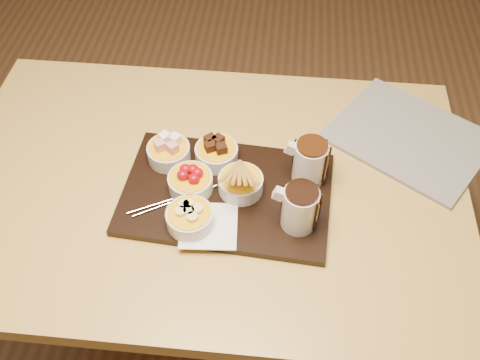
# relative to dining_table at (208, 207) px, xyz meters

# --- Properties ---
(ground) EXTENTS (5.00, 5.00, 0.00)m
(ground) POSITION_rel_dining_table_xyz_m (0.00, 0.00, -0.65)
(ground) COLOR brown
(ground) RESTS_ON ground
(dining_table) EXTENTS (1.20, 0.80, 0.75)m
(dining_table) POSITION_rel_dining_table_xyz_m (0.00, 0.00, 0.00)
(dining_table) COLOR gold
(dining_table) RESTS_ON ground
(serving_board) EXTENTS (0.48, 0.33, 0.02)m
(serving_board) POSITION_rel_dining_table_xyz_m (0.05, -0.04, 0.11)
(serving_board) COLOR black
(serving_board) RESTS_ON dining_table
(napkin) EXTENTS (0.13, 0.13, 0.00)m
(napkin) POSITION_rel_dining_table_xyz_m (0.03, -0.14, 0.12)
(napkin) COLOR white
(napkin) RESTS_ON serving_board
(bowl_marshmallows) EXTENTS (0.10, 0.10, 0.04)m
(bowl_marshmallows) POSITION_rel_dining_table_xyz_m (-0.09, 0.05, 0.14)
(bowl_marshmallows) COLOR beige
(bowl_marshmallows) RESTS_ON serving_board
(bowl_cake) EXTENTS (0.10, 0.10, 0.04)m
(bowl_cake) POSITION_rel_dining_table_xyz_m (0.02, 0.05, 0.14)
(bowl_cake) COLOR beige
(bowl_cake) RESTS_ON serving_board
(bowl_strawberries) EXTENTS (0.10, 0.10, 0.04)m
(bowl_strawberries) POSITION_rel_dining_table_xyz_m (-0.03, -0.04, 0.14)
(bowl_strawberries) COLOR beige
(bowl_strawberries) RESTS_ON serving_board
(bowl_biscotti) EXTENTS (0.10, 0.10, 0.04)m
(bowl_biscotti) POSITION_rel_dining_table_xyz_m (0.08, -0.03, 0.14)
(bowl_biscotti) COLOR beige
(bowl_biscotti) RESTS_ON serving_board
(bowl_bananas) EXTENTS (0.10, 0.10, 0.04)m
(bowl_bananas) POSITION_rel_dining_table_xyz_m (-0.01, -0.13, 0.14)
(bowl_bananas) COLOR beige
(bowl_bananas) RESTS_ON serving_board
(pitcher_dark_chocolate) EXTENTS (0.08, 0.08, 0.10)m
(pitcher_dark_chocolate) POSITION_rel_dining_table_xyz_m (0.21, -0.11, 0.17)
(pitcher_dark_chocolate) COLOR silver
(pitcher_dark_chocolate) RESTS_ON serving_board
(pitcher_milk_chocolate) EXTENTS (0.08, 0.08, 0.10)m
(pitcher_milk_chocolate) POSITION_rel_dining_table_xyz_m (0.23, 0.02, 0.17)
(pitcher_milk_chocolate) COLOR silver
(pitcher_milk_chocolate) RESTS_ON serving_board
(fondue_skewers) EXTENTS (0.15, 0.24, 0.01)m
(fondue_skewers) POSITION_rel_dining_table_xyz_m (-0.04, -0.06, 0.12)
(fondue_skewers) COLOR silver
(fondue_skewers) RESTS_ON serving_board
(newspaper) EXTENTS (0.45, 0.43, 0.01)m
(newspaper) POSITION_rel_dining_table_xyz_m (0.48, 0.19, 0.10)
(newspaper) COLOR beige
(newspaper) RESTS_ON dining_table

